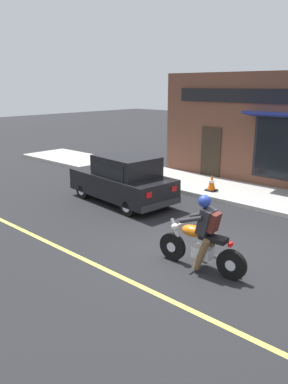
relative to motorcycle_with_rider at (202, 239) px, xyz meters
name	(u,v)px	position (x,y,z in m)	size (l,w,h in m)	color
ground_plane	(197,257)	(0.43, 0.38, -0.68)	(80.00, 80.00, 0.00)	black
sidewalk_curb	(209,187)	(5.55, 3.38, -0.61)	(2.60, 22.00, 0.14)	#ADAAA3
lane_stripe	(52,244)	(-1.37, 3.38, -0.67)	(0.12, 19.80, 0.01)	#D1C64C
storefront_building	(285,133)	(7.08, 1.35, 1.43)	(1.25, 10.18, 4.20)	brown
motorcycle_with_rider	(202,239)	(0.00, 0.00, 0.00)	(0.58, 2.02, 1.62)	black
car_hatchback	(123,180)	(2.17, 4.52, 0.09)	(1.99, 3.92, 1.57)	black
traffic_cone	(212,183)	(4.92, 2.90, -0.25)	(0.36, 0.36, 0.60)	black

